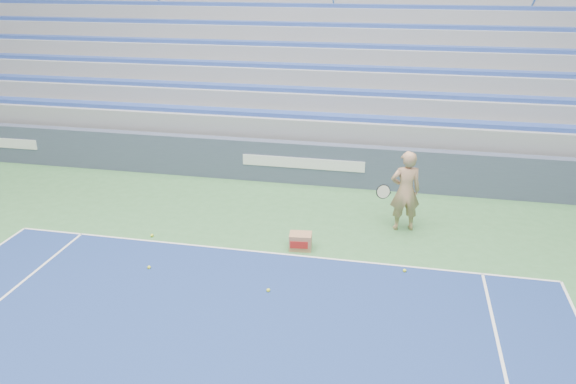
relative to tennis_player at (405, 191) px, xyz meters
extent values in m
cube|color=white|center=(-2.61, -1.68, -0.88)|extent=(10.97, 0.05, 0.00)
cube|color=#3E475F|center=(-2.61, 2.32, -0.34)|extent=(30.00, 0.30, 1.10)
cube|color=white|center=(-2.61, 2.16, -0.29)|extent=(3.20, 0.02, 0.28)
cube|color=gray|center=(-2.61, 6.87, -0.34)|extent=(30.00, 8.50, 1.10)
cube|color=gray|center=(-2.61, 6.87, 0.46)|extent=(30.00, 8.50, 0.50)
cube|color=#2D49A3|center=(-2.61, 2.99, 0.76)|extent=(29.60, 0.42, 0.11)
cube|color=gray|center=(-2.61, 7.29, 0.96)|extent=(30.00, 7.65, 0.50)
cube|color=#2D49A3|center=(-2.61, 3.84, 1.26)|extent=(29.60, 0.42, 0.11)
cube|color=gray|center=(-2.61, 7.72, 1.46)|extent=(30.00, 6.80, 0.50)
cube|color=#2D49A3|center=(-2.61, 4.69, 1.76)|extent=(29.60, 0.42, 0.11)
cube|color=gray|center=(-2.61, 8.14, 1.96)|extent=(30.00, 5.95, 0.50)
cube|color=#2D49A3|center=(-2.61, 5.54, 2.26)|extent=(29.60, 0.42, 0.11)
cube|color=gray|center=(-2.61, 8.57, 2.46)|extent=(30.00, 5.10, 0.50)
cube|color=#2D49A3|center=(-2.61, 6.39, 2.76)|extent=(29.60, 0.42, 0.11)
cube|color=gray|center=(-2.61, 8.99, 2.96)|extent=(30.00, 4.25, 0.50)
cube|color=#2D49A3|center=(-2.61, 7.24, 3.26)|extent=(29.60, 0.42, 0.11)
cube|color=gray|center=(-2.61, 11.42, 2.76)|extent=(31.00, 0.40, 7.30)
imported|color=tan|center=(0.00, 0.00, 0.00)|extent=(0.73, 0.57, 1.78)
cylinder|color=black|center=(-0.35, -0.25, 0.06)|extent=(0.12, 0.27, 0.08)
cylinder|color=beige|center=(-0.45, -0.53, 0.16)|extent=(0.29, 0.16, 0.28)
torus|color=black|center=(-0.45, -0.53, 0.16)|extent=(0.31, 0.18, 0.30)
cube|color=#A4734F|center=(-2.01, -1.36, -0.72)|extent=(0.48, 0.38, 0.33)
cube|color=#B21E19|center=(-2.01, -1.53, -0.72)|extent=(0.36, 0.05, 0.15)
sphere|color=#E0EF31|center=(-5.19, -1.48, -0.86)|extent=(0.07, 0.07, 0.07)
sphere|color=#E0EF31|center=(-2.27, -3.08, -0.86)|extent=(0.07, 0.07, 0.07)
sphere|color=#E0EF31|center=(-4.67, -2.75, -0.86)|extent=(0.07, 0.07, 0.07)
sphere|color=#E0EF31|center=(0.08, -1.89, -0.86)|extent=(0.07, 0.07, 0.07)
camera|label=1|loc=(-0.20, -11.34, 4.47)|focal=35.00mm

